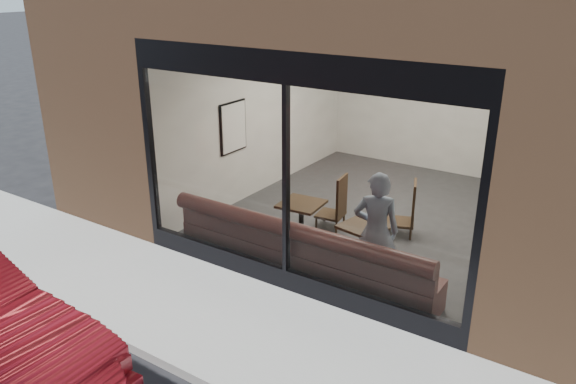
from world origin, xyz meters
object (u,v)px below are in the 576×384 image
Objects in this scene: cafe_chair_right at (400,222)px; person at (376,231)px; cafe_table_right at (365,227)px; banquette at (302,262)px; cafe_table_left at (301,204)px; cafe_chair_left at (330,215)px.

person is at bearing 80.57° from cafe_chair_right.
person is 0.38m from cafe_table_right.
person is at bearing 17.92° from banquette.
cafe_table_left is 1.44× the size of cafe_chair_left.
person reaches higher than cafe_chair_left.
banquette reaches higher than cafe_chair_right.
cafe_table_left reaches higher than banquette.
cafe_chair_right is at bearing 48.47° from cafe_table_left.
person is at bearing -17.22° from cafe_table_left.
cafe_table_left and cafe_table_right have the same top height.
cafe_chair_right is at bearing 92.24° from cafe_table_right.
banquette is 1.04m from cafe_table_left.
cafe_table_right is (1.18, -0.21, 0.00)m from cafe_table_left.
cafe_table_right is at bearing 38.87° from banquette.
banquette is 1.18m from person.
cafe_chair_right is at bearing 72.84° from banquette.
cafe_table_right is 1.37× the size of cafe_chair_right.
cafe_table_right reaches higher than cafe_chair_left.
person is 2.06m from cafe_chair_left.
person is 3.87× the size of cafe_chair_left.
banquette is at bearing -57.03° from cafe_table_left.
cafe_table_left reaches higher than cafe_chair_right.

